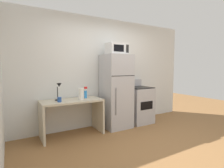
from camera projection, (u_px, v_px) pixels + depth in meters
ground_plane at (149, 150)px, 3.03m from camera, size 12.00×12.00×0.00m
wall_back_white at (103, 72)px, 4.37m from camera, size 5.00×0.10×2.60m
desk at (72, 110)px, 3.66m from camera, size 1.24×0.58×0.75m
desk_lamp at (59, 89)px, 3.55m from camera, size 0.14×0.12×0.35m
paper_towel_roll at (81, 94)px, 3.65m from camera, size 0.11×0.11×0.24m
spray_bottle at (86, 94)px, 3.86m from camera, size 0.06×0.06×0.25m
coffee_mug at (59, 100)px, 3.40m from camera, size 0.08×0.08×0.09m
refrigerator at (116, 91)px, 4.16m from camera, size 0.62×0.63×1.72m
microwave at (117, 49)px, 4.06m from camera, size 0.46×0.35×0.26m
oven_range at (139, 104)px, 4.56m from camera, size 0.59×0.61×1.10m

